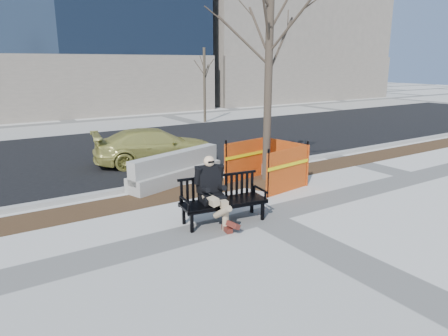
{
  "coord_description": "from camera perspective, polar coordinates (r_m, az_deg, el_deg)",
  "views": [
    {
      "loc": [
        -5.66,
        -7.12,
        3.52
      ],
      "look_at": [
        -0.52,
        0.78,
        1.08
      ],
      "focal_mm": 32.83,
      "sensor_mm": 36.0,
      "label": 1
    }
  ],
  "objects": [
    {
      "name": "curb",
      "position": [
        12.56,
        -4.88,
        -1.51
      ],
      "size": [
        60.0,
        0.25,
        0.12
      ],
      "primitive_type": "cube",
      "color": "#9E9B93",
      "rests_on": "ground"
    },
    {
      "name": "tree_fence",
      "position": [
        12.17,
        5.8,
        -2.35
      ],
      "size": [
        3.03,
        3.03,
        6.66
      ],
      "primitive_type": null,
      "rotation": [
        0.0,
        0.0,
        0.15
      ],
      "color": "orange",
      "rests_on": "ground"
    },
    {
      "name": "jersey_barrier_left",
      "position": [
        12.4,
        -6.63,
        -2.06
      ],
      "size": [
        3.37,
        1.65,
        0.95
      ],
      "primitive_type": null,
      "rotation": [
        0.0,
        0.0,
        0.31
      ],
      "color": "#9C9A92",
      "rests_on": "ground"
    },
    {
      "name": "asphalt_street",
      "position": [
        17.25,
        -13.18,
        2.39
      ],
      "size": [
        60.0,
        10.4,
        0.01
      ],
      "primitive_type": "cube",
      "color": "black",
      "rests_on": "ground"
    },
    {
      "name": "ground",
      "position": [
        9.75,
        5.13,
        -6.7
      ],
      "size": [
        120.0,
        120.0,
        0.0
      ],
      "primitive_type": "plane",
      "color": "beige",
      "rests_on": "ground"
    },
    {
      "name": "mulch_strip",
      "position": [
        11.78,
        -2.68,
        -2.85
      ],
      "size": [
        40.0,
        1.2,
        0.02
      ],
      "primitive_type": "cube",
      "color": "#47301C",
      "rests_on": "ground"
    },
    {
      "name": "jersey_barrier_right",
      "position": [
        13.61,
        5.76,
        -0.53
      ],
      "size": [
        2.88,
        0.74,
        0.82
      ],
      "primitive_type": null,
      "rotation": [
        0.0,
        0.0,
        -0.06
      ],
      "color": "#9C9992",
      "rests_on": "ground"
    },
    {
      "name": "far_tree_right",
      "position": [
        25.02,
        -2.67,
        6.43
      ],
      "size": [
        1.89,
        1.89,
        4.69
      ],
      "primitive_type": null,
      "rotation": [
        0.0,
        0.0,
        0.09
      ],
      "color": "#4C4131",
      "rests_on": "ground"
    },
    {
      "name": "seated_man",
      "position": [
        9.33,
        -1.75,
        -7.65
      ],
      "size": [
        0.82,
        1.19,
        1.55
      ],
      "primitive_type": null,
      "rotation": [
        0.0,
        0.0,
        -0.15
      ],
      "color": "black",
      "rests_on": "ground"
    },
    {
      "name": "bench",
      "position": [
        9.38,
        -0.05,
        -7.5
      ],
      "size": [
        2.07,
        0.99,
        1.06
      ],
      "primitive_type": null,
      "rotation": [
        0.0,
        0.0,
        -0.15
      ],
      "color": "black",
      "rests_on": "ground"
    },
    {
      "name": "sedan",
      "position": [
        14.92,
        -9.44,
        0.69
      ],
      "size": [
        4.55,
        2.54,
        1.25
      ],
      "primitive_type": "imported",
      "rotation": [
        0.0,
        0.0,
        1.38
      ],
      "color": "#AEA84E",
      "rests_on": "ground"
    }
  ]
}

